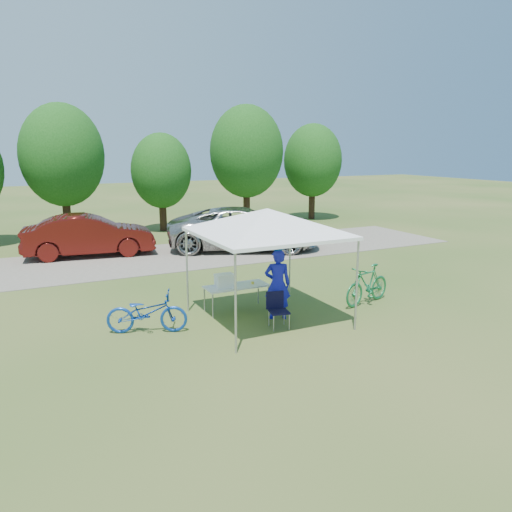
{
  "coord_description": "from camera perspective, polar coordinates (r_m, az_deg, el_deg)",
  "views": [
    {
      "loc": [
        -5.38,
        -10.22,
        4.12
      ],
      "look_at": [
        0.7,
        2.0,
        1.14
      ],
      "focal_mm": 35.0,
      "sensor_mm": 36.0,
      "label": 1
    }
  ],
  "objects": [
    {
      "name": "canopy",
      "position": [
        11.64,
        1.32,
        5.09
      ],
      "size": [
        4.53,
        4.53,
        3.0
      ],
      "color": "#A5A5AA",
      "rests_on": "ground"
    },
    {
      "name": "cyclist",
      "position": [
        12.12,
        2.47,
        -3.24
      ],
      "size": [
        0.75,
        0.64,
        1.73
      ],
      "primitive_type": "imported",
      "rotation": [
        0.0,
        0.0,
        2.72
      ],
      "color": "#1718BE",
      "rests_on": "ground"
    },
    {
      "name": "ice_cream_cup",
      "position": [
        12.87,
        -0.38,
        -3.08
      ],
      "size": [
        0.08,
        0.08,
        0.06
      ],
      "primitive_type": "cylinder",
      "color": "yellow",
      "rests_on": "folding_table"
    },
    {
      "name": "gravel_strip",
      "position": [
        19.43,
        -9.75,
        -0.06
      ],
      "size": [
        24.0,
        5.0,
        0.02
      ],
      "primitive_type": "cube",
      "color": "gray",
      "rests_on": "ground"
    },
    {
      "name": "bike_blue",
      "position": [
        11.57,
        -12.36,
        -6.32
      ],
      "size": [
        1.91,
        1.26,
        0.95
      ],
      "primitive_type": "imported",
      "rotation": [
        0.0,
        0.0,
        1.19
      ],
      "color": "#12409F",
      "rests_on": "ground"
    },
    {
      "name": "treeline",
      "position": [
        24.8,
        -14.85,
        10.57
      ],
      "size": [
        24.89,
        4.28,
        6.3
      ],
      "color": "#382314",
      "rests_on": "ground"
    },
    {
      "name": "folding_table",
      "position": [
        12.76,
        -2.25,
        -3.57
      ],
      "size": [
        1.63,
        0.68,
        0.67
      ],
      "color": "white",
      "rests_on": "ground"
    },
    {
      "name": "cooler",
      "position": [
        12.58,
        -3.62,
        -2.81
      ],
      "size": [
        0.47,
        0.32,
        0.34
      ],
      "color": "white",
      "rests_on": "folding_table"
    },
    {
      "name": "sedan",
      "position": [
        20.17,
        -18.53,
        2.26
      ],
      "size": [
        5.01,
        2.29,
        1.59
      ],
      "primitive_type": "imported",
      "rotation": [
        0.0,
        0.0,
        1.44
      ],
      "color": "#53110D",
      "rests_on": "gravel_strip"
    },
    {
      "name": "bike_green",
      "position": [
        13.67,
        12.6,
        -3.2
      ],
      "size": [
        1.82,
        0.92,
        1.05
      ],
      "primitive_type": "imported",
      "rotation": [
        0.0,
        0.0,
        -1.32
      ],
      "color": "#186D3D",
      "rests_on": "ground"
    },
    {
      "name": "minivan",
      "position": [
        20.42,
        -1.33,
        3.18
      ],
      "size": [
        6.78,
        5.14,
        1.71
      ],
      "primitive_type": "imported",
      "rotation": [
        0.0,
        0.0,
        1.14
      ],
      "color": "#A5A3A0",
      "rests_on": "gravel_strip"
    },
    {
      "name": "folding_chair",
      "position": [
        11.67,
        2.42,
        -5.81
      ],
      "size": [
        0.5,
        0.51,
        0.83
      ],
      "rotation": [
        0.0,
        0.0,
        -0.19
      ],
      "color": "black",
      "rests_on": "ground"
    },
    {
      "name": "ground",
      "position": [
        12.26,
        1.26,
        -7.3
      ],
      "size": [
        100.0,
        100.0,
        0.0
      ],
      "primitive_type": "plane",
      "color": "#2D5119",
      "rests_on": "ground"
    }
  ]
}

